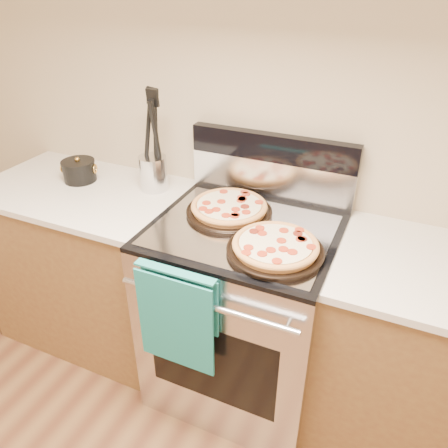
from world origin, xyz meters
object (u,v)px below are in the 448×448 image
at_px(pepperoni_pizza_front, 275,247).
at_px(utensil_crock, 153,173).
at_px(pepperoni_pizza_back, 229,208).
at_px(saucepan, 79,172).
at_px(range_body, 243,313).

xyz_separation_m(pepperoni_pizza_front, utensil_crock, (-0.72, 0.31, 0.04)).
distance_m(pepperoni_pizza_back, utensil_crock, 0.46).
bearing_deg(saucepan, pepperoni_pizza_back, -2.22).
distance_m(pepperoni_pizza_back, saucepan, 0.84).
height_order(range_body, pepperoni_pizza_front, pepperoni_pizza_front).
distance_m(pepperoni_pizza_front, utensil_crock, 0.78).
relative_size(range_body, utensil_crock, 5.41).
xyz_separation_m(range_body, pepperoni_pizza_back, (-0.10, 0.07, 0.50)).
height_order(pepperoni_pizza_back, utensil_crock, utensil_crock).
distance_m(utensil_crock, saucepan, 0.40).
height_order(pepperoni_pizza_front, utensil_crock, utensil_crock).
distance_m(pepperoni_pizza_front, saucepan, 1.14).
height_order(pepperoni_pizza_back, pepperoni_pizza_front, same).
height_order(pepperoni_pizza_back, saucepan, saucepan).
relative_size(utensil_crock, saucepan, 1.04).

